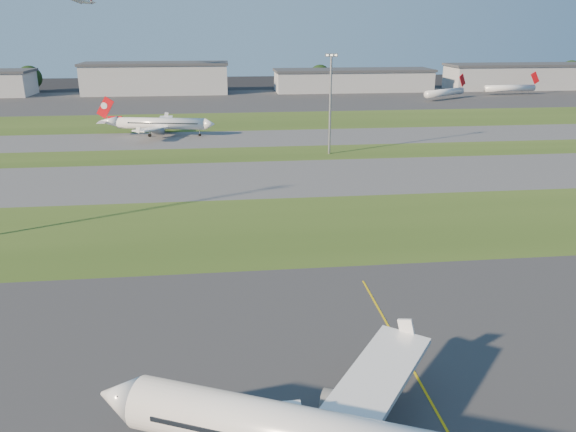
{
  "coord_description": "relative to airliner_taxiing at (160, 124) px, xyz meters",
  "views": [
    {
      "loc": [
        -12.89,
        -36.7,
        32.57
      ],
      "look_at": [
        -4.21,
        37.81,
        7.0
      ],
      "focal_mm": 35.0,
      "sensor_mm": 36.0,
      "label": 1
    }
  ],
  "objects": [
    {
      "name": "grass_strip_a",
      "position": [
        32.06,
        -87.73,
        -3.73
      ],
      "size": [
        300.0,
        34.0,
        0.01
      ],
      "primitive_type": "cube",
      "color": "#314818",
      "rests_on": "ground"
    },
    {
      "name": "taxiway_a",
      "position": [
        32.06,
        -54.73,
        -3.73
      ],
      "size": [
        300.0,
        32.0,
        0.01
      ],
      "primitive_type": "cube",
      "color": "#515154",
      "rests_on": "ground"
    },
    {
      "name": "grass_strip_b",
      "position": [
        32.06,
        -29.73,
        -3.73
      ],
      "size": [
        300.0,
        18.0,
        0.01
      ],
      "primitive_type": "cube",
      "color": "#314818",
      "rests_on": "ground"
    },
    {
      "name": "taxiway_b",
      "position": [
        32.06,
        -7.73,
        -3.73
      ],
      "size": [
        300.0,
        26.0,
        0.01
      ],
      "primitive_type": "cube",
      "color": "#515154",
      "rests_on": "ground"
    },
    {
      "name": "grass_strip_c",
      "position": [
        32.06,
        25.27,
        -3.73
      ],
      "size": [
        300.0,
        40.0,
        0.01
      ],
      "primitive_type": "cube",
      "color": "#314818",
      "rests_on": "ground"
    },
    {
      "name": "apron_far",
      "position": [
        32.06,
        85.27,
        -3.73
      ],
      "size": [
        400.0,
        80.0,
        0.01
      ],
      "primitive_type": "cube",
      "color": "#333335",
      "rests_on": "ground"
    },
    {
      "name": "airliner_taxiing",
      "position": [
        0.0,
        0.0,
        0.0
      ],
      "size": [
        33.73,
        28.34,
        10.63
      ],
      "rotation": [
        0.0,
        0.0,
        2.94
      ],
      "color": "white",
      "rests_on": "ground"
    },
    {
      "name": "mini_jet_near",
      "position": [
        121.32,
        76.09,
        -0.45
      ],
      "size": [
        25.14,
        16.69,
        9.48
      ],
      "rotation": [
        0.0,
        0.0,
        0.56
      ],
      "color": "white",
      "rests_on": "ground"
    },
    {
      "name": "mini_jet_far",
      "position": [
        160.06,
        89.97,
        -0.45
      ],
      "size": [
        28.64,
        4.8,
        9.48
      ],
      "rotation": [
        0.0,
        0.0,
        0.06
      ],
      "color": "white",
      "rests_on": "ground"
    },
    {
      "name": "light_mast_centre",
      "position": [
        47.06,
        -31.73,
        11.08
      ],
      "size": [
        3.2,
        0.7,
        25.8
      ],
      "color": "gray",
      "rests_on": "ground"
    },
    {
      "name": "hangar_west",
      "position": [
        -12.94,
        115.27,
        3.9
      ],
      "size": [
        71.4,
        23.0,
        15.2
      ],
      "color": "#A3A6AB",
      "rests_on": "ground"
    },
    {
      "name": "hangar_east",
      "position": [
        87.06,
        115.27,
        1.9
      ],
      "size": [
        81.6,
        23.0,
        11.2
      ],
      "color": "#A3A6AB",
      "rests_on": "ground"
    },
    {
      "name": "hangar_far_east",
      "position": [
        187.06,
        115.27,
        2.9
      ],
      "size": [
        96.9,
        23.0,
        13.2
      ],
      "color": "#A3A6AB",
      "rests_on": "ground"
    },
    {
      "name": "tree_west",
      "position": [
        -77.94,
        130.27,
        3.4
      ],
      "size": [
        12.1,
        12.1,
        13.2
      ],
      "color": "black",
      "rests_on": "ground"
    },
    {
      "name": "tree_mid_west",
      "position": [
        12.06,
        126.27,
        2.1
      ],
      "size": [
        9.9,
        9.9,
        10.8
      ],
      "color": "black",
      "rests_on": "ground"
    },
    {
      "name": "tree_mid_east",
      "position": [
        72.06,
        129.27,
        3.08
      ],
      "size": [
        11.55,
        11.55,
        12.6
      ],
      "color": "black",
      "rests_on": "ground"
    },
    {
      "name": "tree_east",
      "position": [
        147.06,
        127.27,
        2.43
      ],
      "size": [
        10.45,
        10.45,
        11.4
      ],
      "color": "black",
      "rests_on": "ground"
    },
    {
      "name": "tree_far_east",
      "position": [
        217.06,
        131.27,
        3.73
      ],
      "size": [
        12.65,
        12.65,
        13.8
      ],
      "color": "black",
      "rests_on": "ground"
    }
  ]
}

